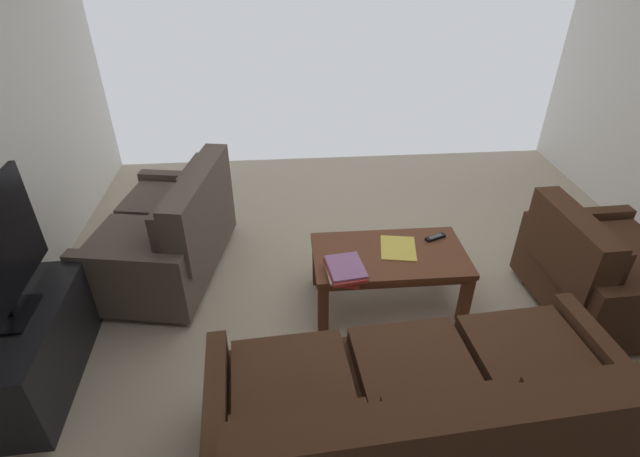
# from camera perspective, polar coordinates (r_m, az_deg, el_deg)

# --- Properties ---
(ground_plane) EXTENTS (5.13, 5.53, 0.01)m
(ground_plane) POSITION_cam_1_polar(r_m,az_deg,el_deg) (3.54, 6.88, -10.42)
(ground_plane) COLOR #B7A88E
(sofa_main) EXTENTS (2.14, 1.04, 0.81)m
(sofa_main) POSITION_cam_1_polar(r_m,az_deg,el_deg) (2.59, 12.18, -20.88)
(sofa_main) COLOR black
(sofa_main) RESTS_ON ground
(loveseat_near) EXTENTS (1.03, 1.43, 0.88)m
(loveseat_near) POSITION_cam_1_polar(r_m,az_deg,el_deg) (3.90, -17.34, -0.41)
(loveseat_near) COLOR black
(loveseat_near) RESTS_ON ground
(coffee_table) EXTENTS (1.08, 0.60, 0.44)m
(coffee_table) POSITION_cam_1_polar(r_m,az_deg,el_deg) (3.44, 8.23, -3.84)
(coffee_table) COLOR brown
(coffee_table) RESTS_ON ground
(tv_stand) EXTENTS (0.50, 1.04, 0.54)m
(tv_stand) POSITION_cam_1_polar(r_m,az_deg,el_deg) (3.39, -31.28, -12.21)
(tv_stand) COLOR black
(tv_stand) RESTS_ON ground
(armchair_side) EXTENTS (0.91, 1.02, 0.82)m
(armchair_side) POSITION_cam_1_polar(r_m,az_deg,el_deg) (3.88, 30.30, -4.39)
(armchair_side) COLOR black
(armchair_side) RESTS_ON ground
(book_stack) EXTENTS (0.27, 0.33, 0.08)m
(book_stack) POSITION_cam_1_polar(r_m,az_deg,el_deg) (3.13, 3.09, -5.04)
(book_stack) COLOR #C63833
(book_stack) RESTS_ON coffee_table
(tv_remote) EXTENTS (0.16, 0.10, 0.02)m
(tv_remote) POSITION_cam_1_polar(r_m,az_deg,el_deg) (3.61, 13.56, -1.03)
(tv_remote) COLOR black
(tv_remote) RESTS_ON coffee_table
(loose_magazine) EXTENTS (0.29, 0.34, 0.01)m
(loose_magazine) POSITION_cam_1_polar(r_m,az_deg,el_deg) (3.45, 9.28, -2.31)
(loose_magazine) COLOR #E0CC4C
(loose_magazine) RESTS_ON coffee_table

